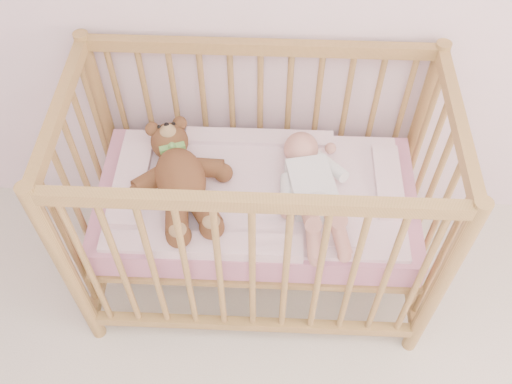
# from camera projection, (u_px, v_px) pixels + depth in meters

# --- Properties ---
(crib) EXTENTS (1.36, 0.76, 1.00)m
(crib) POSITION_uv_depth(u_px,v_px,m) (257.00, 201.00, 2.21)
(crib) COLOR tan
(crib) RESTS_ON floor
(mattress) EXTENTS (1.22, 0.62, 0.13)m
(mattress) POSITION_uv_depth(u_px,v_px,m) (257.00, 203.00, 2.22)
(mattress) COLOR pink
(mattress) RESTS_ON crib
(blanket) EXTENTS (1.10, 0.58, 0.06)m
(blanket) POSITION_uv_depth(u_px,v_px,m) (257.00, 191.00, 2.16)
(blanket) COLOR #F0A5B6
(blanket) RESTS_ON mattress
(baby) EXTENTS (0.41, 0.65, 0.14)m
(baby) POSITION_uv_depth(u_px,v_px,m) (311.00, 185.00, 2.09)
(baby) COLOR white
(baby) RESTS_ON blanket
(teddy_bear) EXTENTS (0.58, 0.68, 0.16)m
(teddy_bear) POSITION_uv_depth(u_px,v_px,m) (181.00, 179.00, 2.09)
(teddy_bear) COLOR brown
(teddy_bear) RESTS_ON blanket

